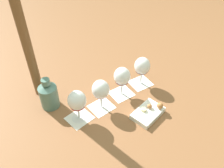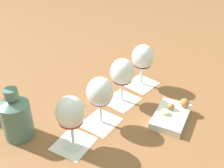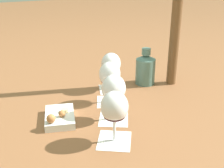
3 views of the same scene
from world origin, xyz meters
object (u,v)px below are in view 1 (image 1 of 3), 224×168
at_px(wine_glass_3, 142,67).
at_px(snack_dish, 148,112).
at_px(wine_glass_0, 77,102).
at_px(wine_glass_1, 101,91).
at_px(ceramic_vase, 49,95).
at_px(wine_glass_2, 122,77).

bearing_deg(wine_glass_3, snack_dish, -151.55).
height_order(wine_glass_0, snack_dish, wine_glass_0).
bearing_deg(wine_glass_1, ceramic_vase, 111.40).
distance_m(wine_glass_0, wine_glass_2, 0.27).
bearing_deg(wine_glass_0, wine_glass_3, -27.08).
relative_size(wine_glass_1, wine_glass_2, 1.00).
xyz_separation_m(wine_glass_1, snack_dish, (0.05, -0.23, -0.10)).
bearing_deg(wine_glass_1, wine_glass_3, -25.39).
xyz_separation_m(wine_glass_2, wine_glass_3, (0.12, -0.07, -0.00)).
bearing_deg(wine_glass_2, wine_glass_3, -28.03).
bearing_deg(ceramic_vase, wine_glass_0, -94.96).
xyz_separation_m(wine_glass_0, wine_glass_1, (0.11, -0.07, -0.00)).
height_order(ceramic_vase, snack_dish, ceramic_vase).
xyz_separation_m(wine_glass_1, wine_glass_2, (0.13, -0.06, 0.00)).
bearing_deg(wine_glass_2, snack_dish, -115.05).
relative_size(wine_glass_2, wine_glass_3, 1.00).
bearing_deg(wine_glass_0, snack_dish, -61.96).
relative_size(wine_glass_0, snack_dish, 0.93).
relative_size(wine_glass_0, wine_glass_3, 1.00).
bearing_deg(snack_dish, wine_glass_3, 28.45).
bearing_deg(wine_glass_3, wine_glass_2, 151.97).
distance_m(wine_glass_2, wine_glass_3, 0.14).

